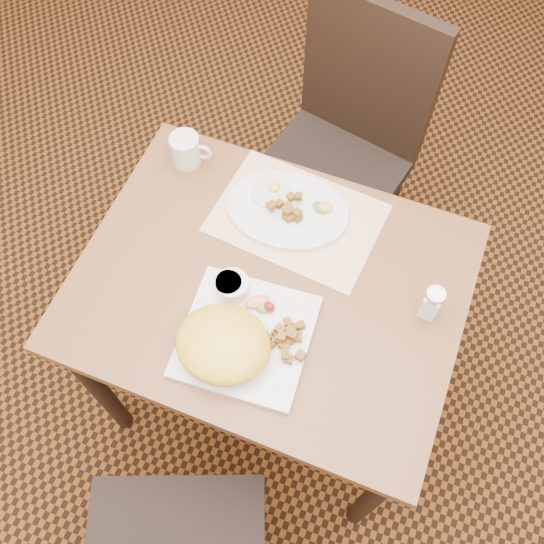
{
  "coord_description": "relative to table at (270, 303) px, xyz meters",
  "views": [
    {
      "loc": [
        0.24,
        -0.59,
        2.01
      ],
      "look_at": [
        0.01,
        -0.0,
        0.82
      ],
      "focal_mm": 40.0,
      "sensor_mm": 36.0,
      "label": 1
    }
  ],
  "objects": [
    {
      "name": "garnish_ov",
      "position": [
        0.05,
        0.23,
        0.14
      ],
      "size": [
        0.05,
        0.04,
        0.02
      ],
      "color": "#387223",
      "rests_on": "plate_oval"
    },
    {
      "name": "home_fries_ov",
      "position": [
        -0.02,
        0.19,
        0.14
      ],
      "size": [
        0.09,
        0.08,
        0.03
      ],
      "color": "#8C5D16",
      "rests_on": "plate_oval"
    },
    {
      "name": "coffee_mug",
      "position": [
        -0.33,
        0.26,
        0.15
      ],
      "size": [
        0.11,
        0.08,
        0.09
      ],
      "color": "silver",
      "rests_on": "table"
    },
    {
      "name": "fried_egg",
      "position": [
        -0.09,
        0.23,
        0.13
      ],
      "size": [
        0.1,
        0.1,
        0.02
      ],
      "color": "white",
      "rests_on": "plate_oval"
    },
    {
      "name": "plate_oval",
      "position": [
        -0.03,
        0.2,
        0.12
      ],
      "size": [
        0.33,
        0.26,
        0.02
      ],
      "primitive_type": null,
      "rotation": [
        0.0,
        0.0,
        0.12
      ],
      "color": "silver",
      "rests_on": "placemat"
    },
    {
      "name": "table",
      "position": [
        0.0,
        0.0,
        0.0
      ],
      "size": [
        0.9,
        0.7,
        0.75
      ],
      "color": "brown",
      "rests_on": "ground"
    },
    {
      "name": "home_fries_sq",
      "position": [
        0.09,
        -0.13,
        0.14
      ],
      "size": [
        0.11,
        0.11,
        0.03
      ],
      "color": "#8C5D16",
      "rests_on": "plate_square"
    },
    {
      "name": "placemat",
      "position": [
        -0.0,
        0.19,
        0.11
      ],
      "size": [
        0.42,
        0.31,
        0.0
      ],
      "primitive_type": "cube",
      "rotation": [
        0.0,
        0.0,
        -0.09
      ],
      "color": "white",
      "rests_on": "table"
    },
    {
      "name": "ground",
      "position": [
        0.0,
        0.0,
        -0.64
      ],
      "size": [
        8.0,
        8.0,
        0.0
      ],
      "primitive_type": "plane",
      "color": "black",
      "rests_on": "ground"
    },
    {
      "name": "salt_shaker",
      "position": [
        0.36,
        0.06,
        0.16
      ],
      "size": [
        0.05,
        0.05,
        0.1
      ],
      "color": "white",
      "rests_on": "table"
    },
    {
      "name": "ramekin",
      "position": [
        -0.07,
        -0.05,
        0.15
      ],
      "size": [
        0.08,
        0.08,
        0.04
      ],
      "color": "silver",
      "rests_on": "plate_square"
    },
    {
      "name": "garnish_sq",
      "position": [
        0.01,
        -0.07,
        0.14
      ],
      "size": [
        0.08,
        0.06,
        0.03
      ],
      "color": "#387223",
      "rests_on": "plate_square"
    },
    {
      "name": "hollandaise_mound",
      "position": [
        -0.03,
        -0.2,
        0.16
      ],
      "size": [
        0.21,
        0.19,
        0.08
      ],
      "color": "yellow",
      "rests_on": "plate_square"
    },
    {
      "name": "plate_square",
      "position": [
        0.0,
        -0.15,
        0.12
      ],
      "size": [
        0.3,
        0.3,
        0.02
      ],
      "primitive_type": "cube",
      "rotation": [
        0.0,
        0.0,
        0.08
      ],
      "color": "silver",
      "rests_on": "table"
    },
    {
      "name": "chair_far",
      "position": [
        -0.01,
        0.65,
        -0.1
      ],
      "size": [
        0.5,
        0.51,
        0.97
      ],
      "rotation": [
        0.0,
        0.0,
        2.94
      ],
      "color": "black",
      "rests_on": "ground"
    }
  ]
}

